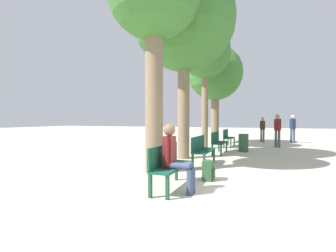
# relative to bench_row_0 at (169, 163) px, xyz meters

# --- Properties ---
(ground_plane) EXTENTS (80.00, 80.00, 0.00)m
(ground_plane) POSITION_rel_bench_row_0_xyz_m (1.54, -0.09, -0.54)
(ground_plane) COLOR beige
(bench_row_0) EXTENTS (0.43, 1.58, 0.91)m
(bench_row_0) POSITION_rel_bench_row_0_xyz_m (0.00, 0.00, 0.00)
(bench_row_0) COLOR #144733
(bench_row_0) RESTS_ON ground_plane
(bench_row_1) EXTENTS (0.43, 1.58, 0.91)m
(bench_row_1) POSITION_rel_bench_row_0_xyz_m (0.00, 2.94, 0.00)
(bench_row_1) COLOR #144733
(bench_row_1) RESTS_ON ground_plane
(bench_row_2) EXTENTS (0.43, 1.58, 0.91)m
(bench_row_2) POSITION_rel_bench_row_0_xyz_m (0.00, 5.87, 0.00)
(bench_row_2) COLOR #144733
(bench_row_2) RESTS_ON ground_plane
(bench_row_3) EXTENTS (0.43, 1.58, 0.91)m
(bench_row_3) POSITION_rel_bench_row_0_xyz_m (0.00, 8.81, 0.00)
(bench_row_3) COLOR #144733
(bench_row_3) RESTS_ON ground_plane
(tree_row_1) EXTENTS (3.76, 3.76, 6.96)m
(tree_row_1) POSITION_rel_bench_row_0_xyz_m (-0.95, 4.12, 4.50)
(tree_row_1) COLOR #7A664C
(tree_row_1) RESTS_ON ground_plane
(tree_row_2) EXTENTS (2.53, 2.53, 5.98)m
(tree_row_2) POSITION_rel_bench_row_0_xyz_m (-0.95, 7.63, 4.11)
(tree_row_2) COLOR #7A664C
(tree_row_2) RESTS_ON ground_plane
(tree_row_3) EXTENTS (3.22, 3.22, 5.78)m
(tree_row_3) POSITION_rel_bench_row_0_xyz_m (-0.95, 10.33, 3.58)
(tree_row_3) COLOR #7A664C
(tree_row_3) RESTS_ON ground_plane
(person_seated) EXTENTS (0.63, 0.36, 1.36)m
(person_seated) POSITION_rel_bench_row_0_xyz_m (0.23, -0.25, 0.18)
(person_seated) COLOR #384260
(person_seated) RESTS_ON ground_plane
(backpack) EXTENTS (0.26, 0.34, 0.47)m
(backpack) POSITION_rel_bench_row_0_xyz_m (0.63, 0.99, -0.31)
(backpack) COLOR #284C2D
(backpack) RESTS_ON ground_plane
(pedestrian_near) EXTENTS (0.32, 0.28, 1.56)m
(pedestrian_near) POSITION_rel_bench_row_0_xyz_m (1.67, 12.24, 0.35)
(pedestrian_near) COLOR #4C4C4C
(pedestrian_near) RESTS_ON ground_plane
(pedestrian_mid) EXTENTS (0.34, 0.27, 1.70)m
(pedestrian_mid) POSITION_rel_bench_row_0_xyz_m (2.43, 9.37, 0.43)
(pedestrian_mid) COLOR #4C4C4C
(pedestrian_mid) RESTS_ON ground_plane
(pedestrian_far) EXTENTS (0.34, 0.30, 1.70)m
(pedestrian_far) POSITION_rel_bench_row_0_xyz_m (3.38, 12.24, 0.44)
(pedestrian_far) COLOR #384260
(pedestrian_far) RESTS_ON ground_plane
(trash_bin) EXTENTS (0.43, 0.43, 0.79)m
(trash_bin) POSITION_rel_bench_row_0_xyz_m (0.95, 6.95, -0.15)
(trash_bin) COLOR #2D5138
(trash_bin) RESTS_ON ground_plane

